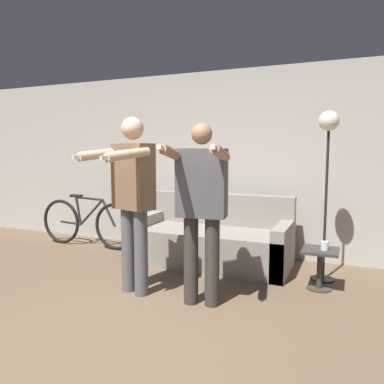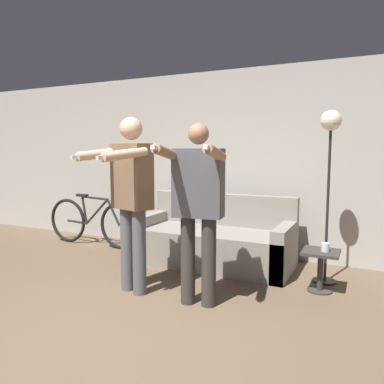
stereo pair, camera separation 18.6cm
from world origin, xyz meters
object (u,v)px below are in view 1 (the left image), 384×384
floor_lamp (328,145)px  bicycle (87,223)px  person_right (201,201)px  cup (325,246)px  couch (212,242)px  person_left (132,193)px  side_table (320,261)px  cat (194,186)px

floor_lamp → bicycle: bearing=177.3°
person_right → cup: person_right is taller
couch → floor_lamp: floor_lamp is taller
couch → person_left: person_left is taller
cup → side_table: bearing=167.1°
person_right → person_left: bearing=171.9°
couch → side_table: (1.37, -0.40, 0.02)m
bicycle → cup: bearing=-7.9°
couch → floor_lamp: (1.39, -0.08, 1.25)m
person_right → bicycle: 2.86m
person_right → cat: 1.77m
person_left → side_table: bearing=41.6°
person_right → side_table: bearing=33.0°
couch → cup: bearing=-16.0°
person_right → cup: size_ratio=19.15×
couch → person_right: bearing=-74.3°
person_left → person_right: size_ratio=1.05×
cat → side_table: 2.02m
cup → bicycle: bicycle is taller
cat → couch: bearing=-40.5°
person_left → bicycle: person_left is taller
person_left → cup: bearing=40.8°
floor_lamp → side_table: floor_lamp is taller
floor_lamp → bicycle: floor_lamp is taller
person_left → floor_lamp: size_ratio=0.95×
person_left → bicycle: size_ratio=1.05×
person_right → cat: person_right is taller
person_right → cup: bearing=31.6°
floor_lamp → person_right: bearing=-130.7°
person_right → floor_lamp: size_ratio=0.90×
person_left → cat: (0.01, 1.61, -0.07)m
person_right → cup: (1.05, 0.87, -0.53)m
side_table → cat: bearing=157.6°
cup → couch: bearing=164.0°
couch → floor_lamp: size_ratio=1.05×
person_left → cup: (1.81, 0.87, -0.57)m
floor_lamp → cup: size_ratio=21.20×
couch → bicycle: 2.08m
person_left → person_right: (0.75, -0.00, -0.04)m
cat → floor_lamp: size_ratio=0.22×
floor_lamp → side_table: (-0.02, -0.32, -1.23)m
cup → bicycle: bearing=172.1°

